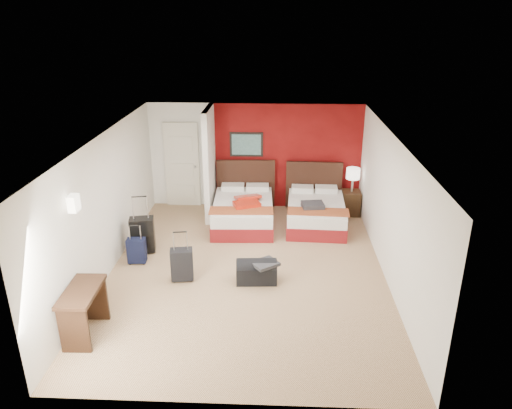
# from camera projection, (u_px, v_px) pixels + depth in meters

# --- Properties ---
(ground) EXTENTS (6.50, 6.50, 0.00)m
(ground) POSITION_uv_depth(u_px,v_px,m) (247.00, 271.00, 8.90)
(ground) COLOR tan
(ground) RESTS_ON ground
(room_walls) EXTENTS (5.02, 6.52, 2.50)m
(room_walls) POSITION_uv_depth(u_px,v_px,m) (182.00, 180.00, 9.81)
(room_walls) COLOR white
(room_walls) RESTS_ON ground
(red_accent_panel) EXTENTS (3.50, 0.04, 2.50)m
(red_accent_panel) POSITION_uv_depth(u_px,v_px,m) (287.00, 157.00, 11.40)
(red_accent_panel) COLOR maroon
(red_accent_panel) RESTS_ON ground
(partition_wall) EXTENTS (0.12, 1.20, 2.50)m
(partition_wall) POSITION_uv_depth(u_px,v_px,m) (210.00, 164.00, 10.90)
(partition_wall) COLOR silver
(partition_wall) RESTS_ON ground
(entry_door) EXTENTS (0.82, 0.06, 2.05)m
(entry_door) POSITION_uv_depth(u_px,v_px,m) (182.00, 165.00, 11.56)
(entry_door) COLOR silver
(entry_door) RESTS_ON ground
(bed_left) EXTENTS (1.38, 1.92, 0.56)m
(bed_left) POSITION_uv_depth(u_px,v_px,m) (243.00, 213.00, 10.72)
(bed_left) COLOR silver
(bed_left) RESTS_ON ground
(bed_right) EXTENTS (1.34, 1.85, 0.54)m
(bed_right) POSITION_uv_depth(u_px,v_px,m) (316.00, 214.00, 10.70)
(bed_right) COLOR silver
(bed_right) RESTS_ON ground
(red_suitcase_open) EXTENTS (0.77, 0.90, 0.09)m
(red_suitcase_open) POSITION_uv_depth(u_px,v_px,m) (247.00, 201.00, 10.51)
(red_suitcase_open) COLOR #B4210F
(red_suitcase_open) RESTS_ON bed_left
(jacket_bundle) EXTENTS (0.50, 0.43, 0.11)m
(jacket_bundle) POSITION_uv_depth(u_px,v_px,m) (313.00, 205.00, 10.31)
(jacket_bundle) COLOR #35353A
(jacket_bundle) RESTS_ON bed_right
(nightstand) EXTENTS (0.41, 0.41, 0.57)m
(nightstand) POSITION_uv_depth(u_px,v_px,m) (351.00, 203.00, 11.28)
(nightstand) COLOR #311E10
(nightstand) RESTS_ON ground
(table_lamp) EXTENTS (0.35, 0.35, 0.56)m
(table_lamp) POSITION_uv_depth(u_px,v_px,m) (353.00, 180.00, 11.07)
(table_lamp) COLOR white
(table_lamp) RESTS_ON nightstand
(suitcase_black) EXTENTS (0.51, 0.37, 0.69)m
(suitcase_black) POSITION_uv_depth(u_px,v_px,m) (143.00, 236.00, 9.48)
(suitcase_black) COLOR black
(suitcase_black) RESTS_ON ground
(suitcase_charcoal) EXTENTS (0.42, 0.30, 0.57)m
(suitcase_charcoal) POSITION_uv_depth(u_px,v_px,m) (182.00, 266.00, 8.50)
(suitcase_charcoal) COLOR black
(suitcase_charcoal) RESTS_ON ground
(suitcase_navy) EXTENTS (0.35, 0.23, 0.47)m
(suitcase_navy) POSITION_uv_depth(u_px,v_px,m) (137.00, 252.00, 9.10)
(suitcase_navy) COLOR black
(suitcase_navy) RESTS_ON ground
(duffel_bag) EXTENTS (0.73, 0.42, 0.36)m
(duffel_bag) POSITION_uv_depth(u_px,v_px,m) (257.00, 272.00, 8.50)
(duffel_bag) COLOR black
(duffel_bag) RESTS_ON ground
(jacket_draped) EXTENTS (0.55, 0.53, 0.06)m
(jacket_draped) POSITION_uv_depth(u_px,v_px,m) (265.00, 263.00, 8.37)
(jacket_draped) COLOR #323337
(jacket_draped) RESTS_ON duffel_bag
(desk) EXTENTS (0.49, 0.94, 0.77)m
(desk) POSITION_uv_depth(u_px,v_px,m) (84.00, 313.00, 7.01)
(desk) COLOR #321C10
(desk) RESTS_ON ground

